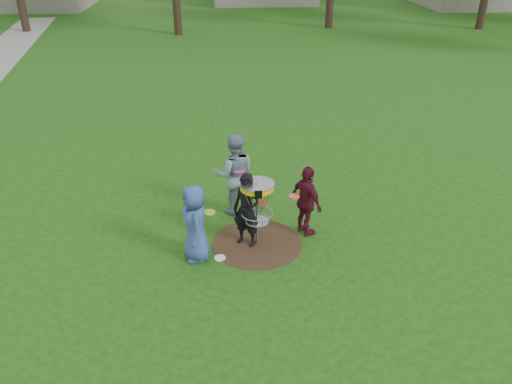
{
  "coord_description": "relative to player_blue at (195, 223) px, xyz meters",
  "views": [
    {
      "loc": [
        -0.58,
        -8.23,
        5.61
      ],
      "look_at": [
        0.0,
        0.3,
        1.0
      ],
      "focal_mm": 35.0,
      "sensor_mm": 36.0,
      "label": 1
    }
  ],
  "objects": [
    {
      "name": "player_black",
      "position": [
        0.97,
        0.4,
        0.0
      ],
      "size": [
        0.66,
        0.59,
        1.52
      ],
      "primitive_type": "imported",
      "rotation": [
        0.0,
        0.0,
        -0.5
      ],
      "color": "black",
      "rests_on": "ground"
    },
    {
      "name": "dirt_patch",
      "position": [
        1.17,
        0.39,
        -0.76
      ],
      "size": [
        1.8,
        1.8,
        0.01
      ],
      "primitive_type": "cylinder",
      "color": "#47331E",
      "rests_on": "ground"
    },
    {
      "name": "player_maroon",
      "position": [
        2.18,
        0.69,
        -0.01
      ],
      "size": [
        0.73,
        0.95,
        1.5
      ],
      "primitive_type": "imported",
      "rotation": [
        0.0,
        0.0,
        2.05
      ],
      "color": "#4E1220",
      "rests_on": "ground"
    },
    {
      "name": "player_grey",
      "position": [
        0.78,
        1.69,
        0.14
      ],
      "size": [
        0.88,
        0.69,
        1.81
      ],
      "primitive_type": "imported",
      "rotation": [
        0.0,
        0.0,
        3.15
      ],
      "color": "gray",
      "rests_on": "ground"
    },
    {
      "name": "held_discs",
      "position": [
        1.07,
        0.63,
        0.21
      ],
      "size": [
        1.86,
        1.55,
        0.21
      ],
      "color": "#8ED117",
      "rests_on": "ground"
    },
    {
      "name": "player_blue",
      "position": [
        0.0,
        0.0,
        0.0
      ],
      "size": [
        0.62,
        0.83,
        1.52
      ],
      "primitive_type": "imported",
      "rotation": [
        0.0,
        0.0,
        -1.37
      ],
      "color": "#354E93",
      "rests_on": "ground"
    },
    {
      "name": "ground",
      "position": [
        1.17,
        0.39,
        -0.76
      ],
      "size": [
        100.0,
        100.0,
        0.0
      ],
      "primitive_type": "plane",
      "color": "#19470F",
      "rests_on": "ground"
    },
    {
      "name": "disc_golf_basket",
      "position": [
        1.17,
        0.39,
        0.26
      ],
      "size": [
        0.66,
        0.67,
        1.38
      ],
      "color": "#9EA0A5",
      "rests_on": "ground"
    },
    {
      "name": "disc_on_grass",
      "position": [
        0.43,
        -0.06,
        -0.75
      ],
      "size": [
        0.22,
        0.22,
        0.02
      ],
      "primitive_type": "cylinder",
      "color": "white",
      "rests_on": "ground"
    }
  ]
}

